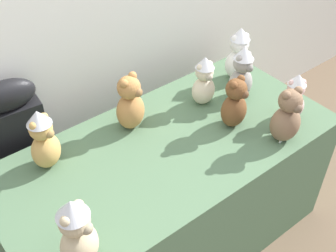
{
  "coord_description": "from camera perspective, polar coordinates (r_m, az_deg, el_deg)",
  "views": [
    {
      "loc": [
        -0.89,
        -0.89,
        2.1
      ],
      "look_at": [
        0.0,
        0.25,
        0.85
      ],
      "focal_mm": 45.93,
      "sensor_mm": 36.0,
      "label": 1
    }
  ],
  "objects": [
    {
      "name": "teddy_bear_mocha",
      "position": [
        2.01,
        15.5,
        1.19
      ],
      "size": [
        0.16,
        0.15,
        0.29
      ],
      "rotation": [
        0.0,
        0.0,
        -0.16
      ],
      "color": "#7F6047",
      "rests_on": "display_table"
    },
    {
      "name": "teddy_bear_blush",
      "position": [
        2.16,
        16.38,
        3.67
      ],
      "size": [
        0.15,
        0.14,
        0.26
      ],
      "rotation": [
        0.0,
        0.0,
        -0.53
      ],
      "color": "beige",
      "rests_on": "display_table"
    },
    {
      "name": "display_table",
      "position": [
        2.26,
        0.0,
        -9.35
      ],
      "size": [
        1.63,
        0.78,
        0.73
      ],
      "primitive_type": "cube",
      "color": "#4C6B4C",
      "rests_on": "ground_plane"
    },
    {
      "name": "instrument_case",
      "position": [
        2.32,
        -18.35,
        -4.74
      ],
      "size": [
        0.29,
        0.15,
        1.02
      ],
      "rotation": [
        0.0,
        0.0,
        -0.09
      ],
      "color": "black",
      "rests_on": "ground_plane"
    },
    {
      "name": "teddy_bear_chestnut",
      "position": [
        2.05,
        8.84,
        2.92
      ],
      "size": [
        0.16,
        0.14,
        0.27
      ],
      "rotation": [
        0.0,
        0.0,
        0.21
      ],
      "color": "brown",
      "rests_on": "display_table"
    },
    {
      "name": "teddy_bear_sand",
      "position": [
        1.51,
        -11.97,
        -13.77
      ],
      "size": [
        0.19,
        0.18,
        0.32
      ],
      "rotation": [
        0.0,
        0.0,
        0.46
      ],
      "color": "#CCB78E",
      "rests_on": "display_table"
    },
    {
      "name": "teddy_bear_snow",
      "position": [
        2.38,
        9.33,
        9.39
      ],
      "size": [
        0.17,
        0.15,
        0.3
      ],
      "rotation": [
        0.0,
        0.0,
        -0.29
      ],
      "color": "white",
      "rests_on": "display_table"
    },
    {
      "name": "teddy_bear_honey",
      "position": [
        1.88,
        -16.19,
        -1.75
      ],
      "size": [
        0.17,
        0.16,
        0.3
      ],
      "rotation": [
        0.0,
        0.0,
        0.43
      ],
      "color": "tan",
      "rests_on": "display_table"
    },
    {
      "name": "teddy_bear_caramel",
      "position": [
        2.02,
        -5.05,
        2.97
      ],
      "size": [
        0.19,
        0.17,
        0.29
      ],
      "rotation": [
        0.0,
        0.0,
        0.39
      ],
      "color": "#B27A42",
      "rests_on": "display_table"
    },
    {
      "name": "teddy_bear_ash",
      "position": [
        2.23,
        9.75,
        6.9
      ],
      "size": [
        0.14,
        0.12,
        0.3
      ],
      "rotation": [
        0.0,
        0.0,
        0.05
      ],
      "color": "gray",
      "rests_on": "display_table"
    },
    {
      "name": "name_card_front_left",
      "position": [
        2.08,
        15.17,
        -1.22
      ],
      "size": [
        0.07,
        0.02,
        0.05
      ],
      "primitive_type": "cube",
      "rotation": [
        0.0,
        0.0,
        0.16
      ],
      "color": "white",
      "rests_on": "display_table"
    },
    {
      "name": "teddy_bear_cream",
      "position": [
        2.17,
        4.8,
        5.93
      ],
      "size": [
        0.13,
        0.12,
        0.27
      ],
      "rotation": [
        0.0,
        0.0,
        -0.1
      ],
      "color": "beige",
      "rests_on": "display_table"
    }
  ]
}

